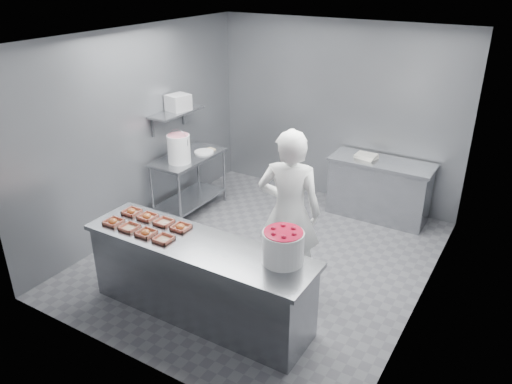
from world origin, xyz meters
TOP-DOWN VIEW (x-y plane):
  - floor at (0.00, 0.00)m, footprint 4.50×4.50m
  - ceiling at (0.00, 0.00)m, footprint 4.50×4.50m
  - wall_back at (0.00, 2.25)m, footprint 4.00×0.04m
  - wall_left at (-2.00, 0.00)m, footprint 0.04×4.50m
  - wall_right at (2.00, 0.00)m, footprint 0.04×4.50m
  - service_counter at (0.00, -1.35)m, footprint 2.60×0.70m
  - prep_table at (-1.65, 0.60)m, footprint 0.60×1.20m
  - back_counter at (0.90, 1.90)m, footprint 1.50×0.60m
  - wall_shelf at (-1.82, 0.60)m, footprint 0.35×0.90m
  - tray_0 at (-1.05, -1.49)m, footprint 0.19×0.18m
  - tray_1 at (-0.81, -1.49)m, footprint 0.19×0.18m
  - tray_2 at (-0.57, -1.49)m, footprint 0.19×0.18m
  - tray_3 at (-0.33, -1.49)m, footprint 0.19×0.18m
  - tray_4 at (-1.05, -1.21)m, footprint 0.19×0.18m
  - tray_5 at (-0.81, -1.21)m, footprint 0.19×0.18m
  - tray_6 at (-0.57, -1.21)m, footprint 0.19×0.18m
  - tray_7 at (-0.33, -1.21)m, footprint 0.19×0.18m
  - worker at (0.57, -0.40)m, footprint 0.82×0.66m
  - strawberry_tub at (0.92, -1.21)m, footprint 0.40×0.40m
  - glaze_bucket at (-1.60, 0.34)m, footprint 0.34×0.33m
  - bucket_lid at (-1.54, 0.85)m, footprint 0.35×0.35m
  - rag at (-1.52, 0.99)m, footprint 0.16×0.14m
  - appliance at (-1.82, 0.66)m, footprint 0.33×0.36m
  - paper_stack at (0.66, 1.90)m, footprint 0.33×0.27m

SIDE VIEW (x-z plane):
  - floor at x=0.00m, z-range 0.00..0.00m
  - back_counter at x=0.90m, z-range 0.00..0.90m
  - service_counter at x=0.00m, z-range 0.00..0.90m
  - prep_table at x=-1.65m, z-range 0.14..1.04m
  - rag at x=-1.52m, z-range 0.90..0.92m
  - bucket_lid at x=-1.54m, z-range 0.90..0.92m
  - tray_1 at x=-0.81m, z-range 0.90..0.94m
  - tray_3 at x=-0.33m, z-range 0.90..0.94m
  - tray_6 at x=-0.57m, z-range 0.90..0.94m
  - tray_0 at x=-1.05m, z-range 0.89..0.95m
  - tray_2 at x=-0.57m, z-range 0.89..0.95m
  - tray_4 at x=-1.05m, z-range 0.89..0.95m
  - tray_5 at x=-0.81m, z-range 0.89..0.95m
  - tray_7 at x=-0.33m, z-range 0.89..0.95m
  - paper_stack at x=0.66m, z-range 0.90..0.96m
  - worker at x=0.57m, z-range 0.00..1.96m
  - strawberry_tub at x=0.92m, z-range 0.91..1.24m
  - glaze_bucket at x=-1.60m, z-range 0.87..1.37m
  - wall_back at x=0.00m, z-range 0.00..2.80m
  - wall_left at x=-2.00m, z-range 0.00..2.80m
  - wall_right at x=2.00m, z-range 0.00..2.80m
  - wall_shelf at x=-1.82m, z-range 1.54..1.56m
  - appliance at x=-1.82m, z-range 1.56..1.80m
  - ceiling at x=0.00m, z-range 2.80..2.80m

